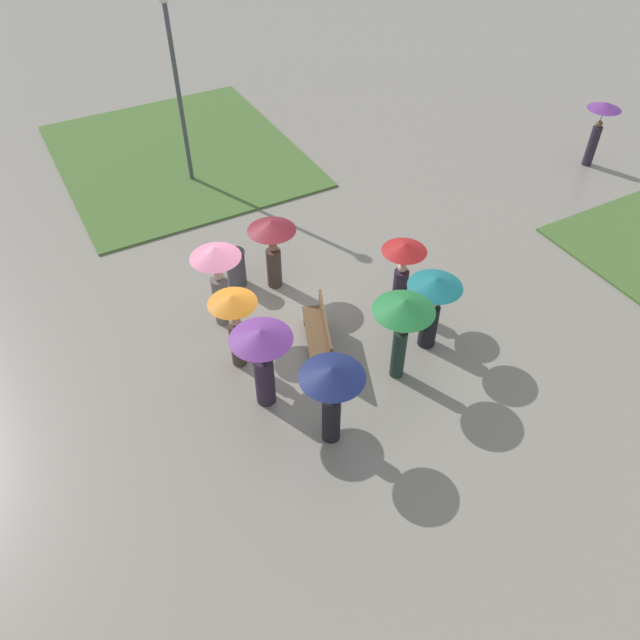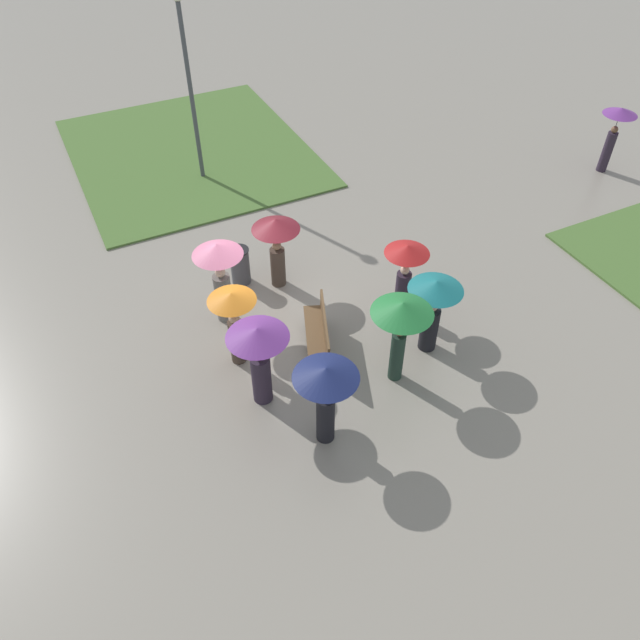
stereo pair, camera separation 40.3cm
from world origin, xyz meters
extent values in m
plane|color=gray|center=(0.00, 0.00, 0.00)|extent=(90.00, 90.00, 0.00)
cube|color=#4C7033|center=(-7.97, 0.64, 0.03)|extent=(7.91, 6.87, 0.06)
cube|color=brown|center=(1.43, 0.43, 0.42)|extent=(1.81, 1.04, 0.05)
cube|color=brown|center=(1.49, 0.60, 0.68)|extent=(1.68, 0.70, 0.45)
cube|color=#232326|center=(0.69, 0.72, 0.20)|extent=(0.21, 0.38, 0.40)
cube|color=#232326|center=(2.16, 0.14, 0.20)|extent=(0.21, 0.38, 0.40)
cylinder|color=#474C51|center=(-6.38, 0.52, 2.40)|extent=(0.12, 0.12, 4.79)
cylinder|color=#4C4C51|center=(-1.38, -0.18, 0.45)|extent=(0.45, 0.45, 0.90)
cylinder|color=black|center=(-1.38, -0.18, 0.92)|extent=(0.48, 0.48, 0.03)
cylinder|color=slate|center=(-0.35, -0.94, 0.59)|extent=(0.52, 0.52, 1.18)
sphere|color=beige|center=(-0.35, -0.94, 1.29)|extent=(0.22, 0.22, 0.22)
cylinder|color=#4C4C4F|center=(-0.35, -0.94, 1.57)|extent=(0.02, 0.02, 0.35)
cone|color=pink|center=(-0.35, -0.94, 1.88)|extent=(1.06, 1.06, 0.26)
cylinder|color=#1E3328|center=(2.81, 1.52, 0.59)|extent=(0.39, 0.39, 1.17)
sphere|color=brown|center=(2.81, 1.52, 1.28)|extent=(0.21, 0.21, 0.21)
cylinder|color=#4C4C4F|center=(2.81, 1.52, 1.56)|extent=(0.02, 0.02, 0.35)
cone|color=#237A38|center=(2.81, 1.52, 1.86)|extent=(1.19, 1.19, 0.25)
cylinder|color=#47382D|center=(-0.93, 0.59, 0.49)|extent=(0.35, 0.35, 0.99)
sphere|color=#997051|center=(-0.93, 0.59, 1.09)|extent=(0.21, 0.21, 0.21)
cylinder|color=#4C4C4F|center=(-0.93, 0.59, 1.37)|extent=(0.02, 0.02, 0.35)
cone|color=maroon|center=(-0.93, 0.59, 1.67)|extent=(1.08, 1.08, 0.26)
cylinder|color=black|center=(2.38, 2.56, 0.52)|extent=(0.42, 0.42, 1.04)
sphere|color=tan|center=(2.38, 2.56, 1.13)|extent=(0.19, 0.19, 0.19)
cylinder|color=#4C4C4F|center=(2.38, 2.56, 1.41)|extent=(0.02, 0.02, 0.35)
cone|color=#197075|center=(2.38, 2.56, 1.69)|extent=(1.10, 1.10, 0.21)
cylinder|color=#2D2333|center=(2.16, -1.08, 0.56)|extent=(0.49, 0.49, 1.13)
sphere|color=beige|center=(2.16, -1.08, 1.23)|extent=(0.20, 0.20, 0.20)
cylinder|color=#4C4C4F|center=(2.16, -1.08, 1.50)|extent=(0.02, 0.02, 0.35)
cone|color=#703389|center=(2.16, -1.08, 1.78)|extent=(1.16, 1.16, 0.21)
cylinder|color=black|center=(3.52, -0.41, 0.54)|extent=(0.44, 0.44, 1.09)
sphere|color=beige|center=(3.52, -0.41, 1.19)|extent=(0.21, 0.21, 0.21)
cylinder|color=#4C4C4F|center=(3.52, -0.41, 1.47)|extent=(0.02, 0.02, 0.35)
cone|color=navy|center=(3.52, -0.41, 1.76)|extent=(1.15, 1.15, 0.22)
cylinder|color=#47382D|center=(0.99, -1.14, 0.53)|extent=(0.43, 0.43, 1.07)
sphere|color=tan|center=(0.99, -1.14, 1.18)|extent=(0.22, 0.22, 0.22)
cylinder|color=#4C4C4F|center=(0.99, -1.14, 1.46)|extent=(0.02, 0.02, 0.35)
cone|color=orange|center=(0.99, -1.14, 1.73)|extent=(0.96, 0.96, 0.18)
cylinder|color=#2D2333|center=(1.17, 2.66, 0.54)|extent=(0.45, 0.45, 1.07)
sphere|color=beige|center=(1.17, 2.66, 1.17)|extent=(0.20, 0.20, 0.20)
cylinder|color=#4C4C4F|center=(1.17, 2.66, 1.44)|extent=(0.02, 0.02, 0.35)
cone|color=red|center=(1.17, 2.66, 1.71)|extent=(0.96, 0.96, 0.19)
cylinder|color=#2D2333|center=(-1.53, 11.32, 0.60)|extent=(0.38, 0.38, 1.20)
sphere|color=brown|center=(-1.53, 11.32, 1.30)|extent=(0.19, 0.19, 0.19)
cylinder|color=#4C4C4F|center=(-1.53, 11.32, 1.57)|extent=(0.02, 0.02, 0.35)
cone|color=#703389|center=(-1.53, 11.32, 1.84)|extent=(0.95, 0.95, 0.19)
camera|label=1|loc=(9.51, -3.91, 9.46)|focal=35.00mm
camera|label=2|loc=(9.70, -3.55, 9.46)|focal=35.00mm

